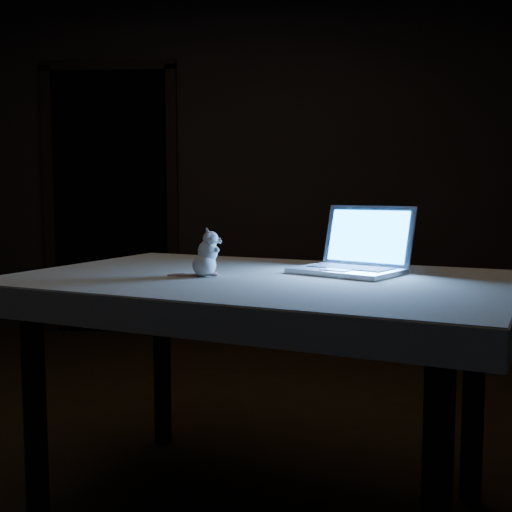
# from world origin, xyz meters

# --- Properties ---
(floor) EXTENTS (5.00, 5.00, 0.00)m
(floor) POSITION_xyz_m (0.00, 0.00, 0.00)
(floor) COLOR black
(floor) RESTS_ON ground
(back_wall) EXTENTS (4.50, 0.04, 2.60)m
(back_wall) POSITION_xyz_m (0.00, 2.50, 1.30)
(back_wall) COLOR black
(back_wall) RESTS_ON ground
(doorway) EXTENTS (1.06, 0.36, 2.13)m
(doorway) POSITION_xyz_m (-1.10, 2.50, 1.06)
(doorway) COLOR black
(doorway) RESTS_ON back_wall
(table) EXTENTS (1.80, 1.50, 0.82)m
(table) POSITION_xyz_m (0.19, -0.36, 0.41)
(table) COLOR black
(table) RESTS_ON floor
(tablecloth) EXTENTS (1.96, 1.76, 0.10)m
(tablecloth) POSITION_xyz_m (0.16, -0.38, 0.78)
(tablecloth) COLOR beige
(tablecloth) RESTS_ON table
(laptop) EXTENTS (0.47, 0.46, 0.24)m
(laptop) POSITION_xyz_m (0.49, -0.29, 0.95)
(laptop) COLOR silver
(laptop) RESTS_ON tablecloth
(plush_mouse) EXTENTS (0.16, 0.16, 0.16)m
(plush_mouse) POSITION_xyz_m (0.00, -0.39, 0.91)
(plush_mouse) COLOR white
(plush_mouse) RESTS_ON tablecloth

